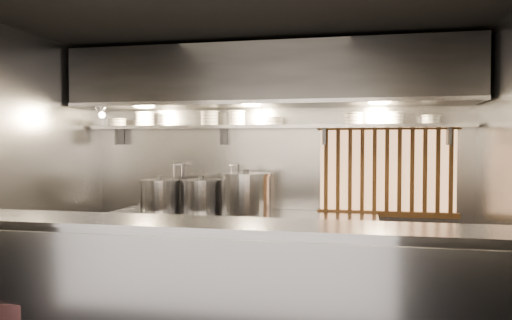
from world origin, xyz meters
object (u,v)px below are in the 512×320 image
at_px(stock_pot_mid, 160,195).
at_px(stock_pot_left, 202,195).
at_px(heat_lamp, 101,110).
at_px(stock_pot_right, 246,193).
at_px(pendant_bulb, 261,119).

bearing_deg(stock_pot_mid, stock_pot_left, 3.34).
relative_size(heat_lamp, stock_pot_right, 0.44).
bearing_deg(stock_pot_mid, heat_lamp, -155.60).
distance_m(heat_lamp, stock_pot_mid, 1.18).
distance_m(stock_pot_left, stock_pot_mid, 0.50).
xyz_separation_m(stock_pot_left, stock_pot_mid, (-0.50, -0.03, -0.00)).
bearing_deg(stock_pot_right, stock_pot_left, 173.32).
height_order(heat_lamp, pendant_bulb, heat_lamp).
distance_m(pendant_bulb, stock_pot_left, 1.12).
distance_m(heat_lamp, pendant_bulb, 1.83).
xyz_separation_m(stock_pot_mid, stock_pot_right, (1.04, -0.03, 0.05)).
distance_m(heat_lamp, stock_pot_left, 1.50).
distance_m(stock_pot_mid, stock_pot_right, 1.05).
bearing_deg(pendant_bulb, stock_pot_right, -143.70).
distance_m(heat_lamp, stock_pot_right, 1.91).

